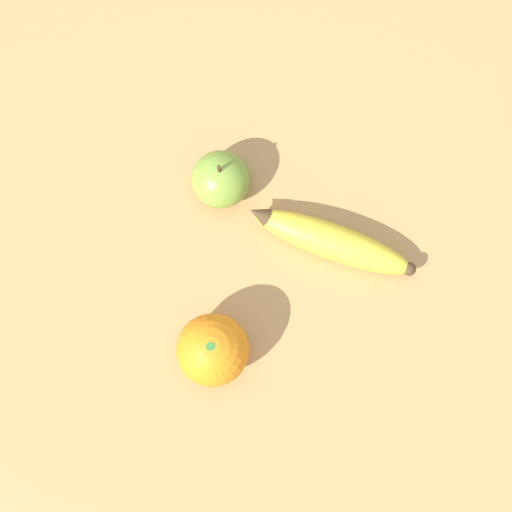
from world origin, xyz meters
TOP-DOWN VIEW (x-y plane):
  - ground_plane at (0.00, 0.00)m, footprint 3.00×3.00m
  - banana at (-0.01, 0.04)m, footprint 0.13×0.19m
  - orange at (0.09, -0.12)m, footprint 0.08×0.08m
  - apple at (-0.10, -0.08)m, footprint 0.07×0.07m

SIDE VIEW (x-z plane):
  - ground_plane at x=0.00m, z-range 0.00..0.00m
  - banana at x=-0.01m, z-range 0.00..0.04m
  - apple at x=-0.10m, z-range -0.01..0.07m
  - orange at x=0.09m, z-range 0.00..0.08m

